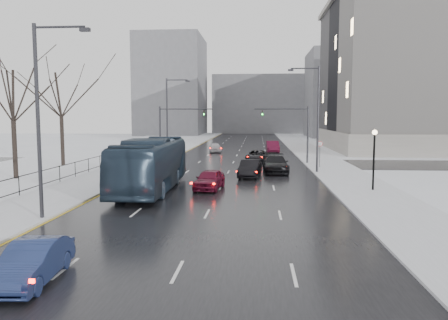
% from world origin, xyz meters
% --- Properties ---
extents(road, '(16.00, 150.00, 0.04)m').
position_xyz_m(road, '(0.00, 60.00, 0.02)').
color(road, black).
rests_on(road, ground).
extents(cross_road, '(130.00, 10.00, 0.04)m').
position_xyz_m(cross_road, '(0.00, 48.00, 0.02)').
color(cross_road, black).
rests_on(cross_road, ground).
extents(sidewalk_left, '(5.00, 150.00, 0.16)m').
position_xyz_m(sidewalk_left, '(-10.50, 60.00, 0.08)').
color(sidewalk_left, silver).
rests_on(sidewalk_left, ground).
extents(sidewalk_right, '(5.00, 150.00, 0.16)m').
position_xyz_m(sidewalk_right, '(10.50, 60.00, 0.08)').
color(sidewalk_right, silver).
rests_on(sidewalk_right, ground).
extents(park_strip, '(14.00, 150.00, 0.12)m').
position_xyz_m(park_strip, '(-20.00, 60.00, 0.06)').
color(park_strip, white).
rests_on(park_strip, ground).
extents(tree_park_d, '(8.75, 8.75, 12.50)m').
position_xyz_m(tree_park_d, '(-17.80, 34.00, 0.00)').
color(tree_park_d, black).
rests_on(tree_park_d, ground).
extents(tree_park_e, '(9.45, 9.45, 13.50)m').
position_xyz_m(tree_park_e, '(-18.20, 44.00, 0.00)').
color(tree_park_e, black).
rests_on(tree_park_e, ground).
extents(iron_fence, '(0.06, 70.00, 1.30)m').
position_xyz_m(iron_fence, '(-13.00, 30.00, 0.91)').
color(iron_fence, black).
rests_on(iron_fence, sidewalk_left).
extents(streetlight_r_mid, '(2.95, 0.25, 10.00)m').
position_xyz_m(streetlight_r_mid, '(8.17, 40.00, 5.62)').
color(streetlight_r_mid, '#2D2D33').
rests_on(streetlight_r_mid, ground).
extents(streetlight_l_near, '(2.95, 0.25, 10.00)m').
position_xyz_m(streetlight_l_near, '(-8.17, 20.00, 5.62)').
color(streetlight_l_near, '#2D2D33').
rests_on(streetlight_l_near, ground).
extents(streetlight_l_far, '(2.95, 0.25, 10.00)m').
position_xyz_m(streetlight_l_far, '(-8.17, 52.00, 5.62)').
color(streetlight_l_far, '#2D2D33').
rests_on(streetlight_l_far, ground).
extents(lamppost_r_mid, '(0.36, 0.36, 4.28)m').
position_xyz_m(lamppost_r_mid, '(11.00, 30.00, 2.94)').
color(lamppost_r_mid, black).
rests_on(lamppost_r_mid, sidewalk_right).
extents(mast_signal_right, '(6.10, 0.33, 6.50)m').
position_xyz_m(mast_signal_right, '(7.33, 48.00, 4.11)').
color(mast_signal_right, '#2D2D33').
rests_on(mast_signal_right, ground).
extents(mast_signal_left, '(6.10, 0.33, 6.50)m').
position_xyz_m(mast_signal_left, '(-7.33, 48.00, 4.11)').
color(mast_signal_left, '#2D2D33').
rests_on(mast_signal_left, ground).
extents(no_uturn_sign, '(0.60, 0.06, 2.70)m').
position_xyz_m(no_uturn_sign, '(9.20, 44.00, 2.30)').
color(no_uturn_sign, '#2D2D33').
rests_on(no_uturn_sign, sidewalk_right).
extents(bldg_far_right, '(24.00, 20.00, 22.00)m').
position_xyz_m(bldg_far_right, '(28.00, 115.00, 11.00)').
color(bldg_far_right, slate).
rests_on(bldg_far_right, ground).
extents(bldg_far_left, '(18.00, 22.00, 28.00)m').
position_xyz_m(bldg_far_left, '(-22.00, 125.00, 14.00)').
color(bldg_far_left, slate).
rests_on(bldg_far_left, ground).
extents(bldg_far_center, '(30.00, 18.00, 18.00)m').
position_xyz_m(bldg_far_center, '(4.00, 140.00, 9.00)').
color(bldg_far_center, slate).
rests_on(bldg_far_center, ground).
extents(sedan_left_near, '(1.71, 4.14, 1.33)m').
position_xyz_m(sedan_left_near, '(-4.50, 11.72, 0.71)').
color(sedan_left_near, navy).
rests_on(sedan_left_near, road).
extents(bus, '(3.52, 13.58, 3.76)m').
position_xyz_m(bus, '(-4.92, 29.51, 1.92)').
color(bus, '#243547').
rests_on(bus, road).
extents(sedan_center_near, '(2.26, 4.51, 1.47)m').
position_xyz_m(sedan_center_near, '(-0.74, 30.03, 0.78)').
color(sedan_center_near, maroon).
rests_on(sedan_center_near, road).
extents(sedan_right_near, '(2.13, 4.77, 1.52)m').
position_xyz_m(sedan_right_near, '(2.13, 36.64, 0.80)').
color(sedan_right_near, black).
rests_on(sedan_right_near, road).
extents(sedan_right_cross, '(2.82, 5.17, 1.38)m').
position_xyz_m(sedan_right_cross, '(2.71, 49.72, 0.73)').
color(sedan_right_cross, black).
rests_on(sedan_right_cross, road).
extents(sedan_right_far, '(2.46, 5.73, 1.65)m').
position_xyz_m(sedan_right_far, '(4.50, 40.11, 0.86)').
color(sedan_right_far, black).
rests_on(sedan_right_far, road).
extents(sedan_center_far, '(2.23, 4.34, 1.41)m').
position_xyz_m(sedan_center_far, '(-3.50, 63.06, 0.75)').
color(sedan_center_far, '#AFAEB2').
rests_on(sedan_center_far, road).
extents(sedan_right_distant, '(1.97, 5.18, 1.69)m').
position_xyz_m(sedan_right_distant, '(5.03, 63.30, 0.88)').
color(sedan_right_distant, '#4D0D24').
rests_on(sedan_right_distant, road).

